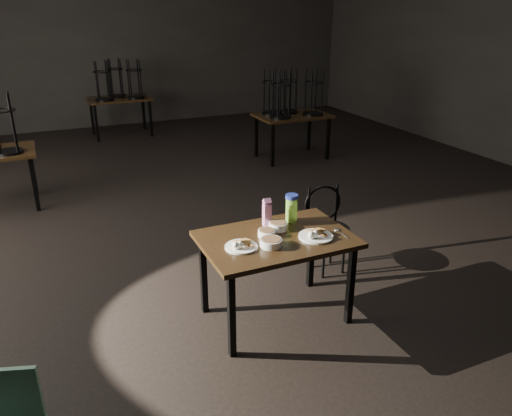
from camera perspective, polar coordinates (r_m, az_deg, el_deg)
name	(u,v)px	position (r m, az deg, el deg)	size (l,w,h in m)	color
room	(228,18)	(5.50, -3.18, 20.82)	(12.00, 12.04, 3.22)	black
main_table	(276,246)	(4.02, 2.34, -4.34)	(1.20, 0.80, 0.75)	black
plate_left	(241,245)	(3.80, -1.70, -4.26)	(0.25, 0.25, 0.08)	white
plate_right	(316,235)	(3.99, 6.85, -3.05)	(0.28, 0.28, 0.09)	white
bowl_near	(267,233)	(3.98, 1.22, -2.86)	(0.14, 0.14, 0.05)	white
bowl_far	(278,225)	(4.11, 2.53, -2.01)	(0.15, 0.15, 0.06)	white
bowl_big	(271,242)	(3.82, 1.71, -3.95)	(0.17, 0.17, 0.06)	white
juice_carton	(267,213)	(4.13, 1.26, -0.60)	(0.07, 0.07, 0.25)	#971B71
water_bottle	(292,208)	(4.23, 4.08, 0.04)	(0.13, 0.13, 0.24)	#8AD13D
spoon	(338,230)	(4.14, 9.33, -2.53)	(0.04, 0.20, 0.01)	silver
bentwood_chair	(326,222)	(4.91, 8.03, -1.58)	(0.41, 0.40, 0.84)	black
bg_table_right	(291,112)	(8.48, 4.00, 10.93)	(1.20, 0.80, 1.48)	black
bg_table_far	(119,96)	(10.37, -15.38, 12.19)	(1.20, 0.80, 1.48)	black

